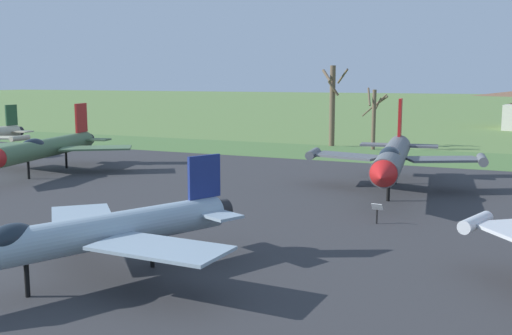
{
  "coord_description": "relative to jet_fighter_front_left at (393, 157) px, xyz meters",
  "views": [
    {
      "loc": [
        20.79,
        -14.33,
        7.27
      ],
      "look_at": [
        5.78,
        18.84,
        1.87
      ],
      "focal_mm": 41.86,
      "sensor_mm": 36.0,
      "label": 1
    }
  ],
  "objects": [
    {
      "name": "bare_tree_far_left",
      "position": [
        -11.57,
        24.47,
        2.35
      ],
      "size": [
        2.99,
        2.99,
        8.72
      ],
      "color": "brown",
      "rests_on": "ground"
    },
    {
      "name": "asphalt_apron",
      "position": [
        -13.2,
        -10.0,
        -2.33
      ],
      "size": [
        100.25,
        45.32,
        0.05
      ],
      "primitive_type": "cube",
      "color": "#333335",
      "rests_on": "ground"
    },
    {
      "name": "grass_verge_strip",
      "position": [
        -13.2,
        18.67,
        -2.32
      ],
      "size": [
        160.25,
        12.0,
        0.06
      ],
      "primitive_type": "cube",
      "color": "#4F743B",
      "rests_on": "ground"
    },
    {
      "name": "info_placard_front_left",
      "position": [
        1.05,
        -8.7,
        -1.65
      ],
      "size": [
        0.58,
        0.32,
        1.1
      ],
      "color": "black",
      "rests_on": "ground"
    },
    {
      "name": "bare_tree_left_of_center",
      "position": [
        -6.66,
        23.07,
        1.16
      ],
      "size": [
        2.89,
        2.37,
        6.41
      ],
      "color": "brown",
      "rests_on": "ground"
    },
    {
      "name": "jet_fighter_front_left",
      "position": [
        0.0,
        0.0,
        0.0
      ],
      "size": [
        11.78,
        16.37,
        5.85
      ],
      "color": "#565B60",
      "rests_on": "ground"
    },
    {
      "name": "jet_fighter_rear_center",
      "position": [
        -6.43,
        -21.83,
        -0.5
      ],
      "size": [
        10.05,
        12.68,
        4.21
      ],
      "color": "#8EA3B2",
      "rests_on": "ground"
    },
    {
      "name": "jet_fighter_rear_right",
      "position": [
        -25.79,
        -3.2,
        -0.26
      ],
      "size": [
        12.3,
        14.74,
        5.22
      ],
      "color": "#4C6B47",
      "rests_on": "ground"
    }
  ]
}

